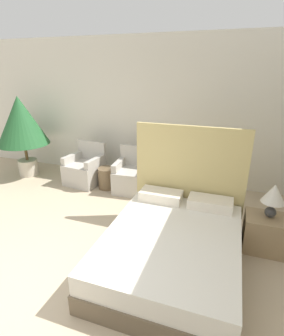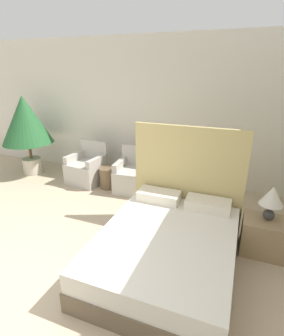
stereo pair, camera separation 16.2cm
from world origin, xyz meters
name	(u,v)px [view 1 (the left image)]	position (x,y,z in m)	size (l,w,h in m)	color
ground_plane	(13,305)	(0.00, 0.00, 0.00)	(16.00, 16.00, 0.00)	tan
wall_back	(137,111)	(0.00, 3.72, 1.45)	(10.00, 0.06, 2.90)	silver
bed	(174,242)	(1.40, 1.19, 0.29)	(1.59, 2.02, 1.55)	brown
armchair_near_window_left	(85,171)	(-0.90, 2.95, 0.27)	(0.75, 0.73, 0.85)	#B7B2A8
armchair_near_window_right	(133,177)	(0.19, 2.95, 0.27)	(0.73, 0.71, 0.85)	#B7B2A8
potted_palm	(21,123)	(-2.35, 2.92, 1.19)	(1.08, 1.08, 1.76)	beige
nightstand	(265,233)	(2.49, 1.83, 0.24)	(0.54, 0.44, 0.48)	#937A56
table_lamp	(274,196)	(2.51, 1.85, 0.79)	(0.29, 0.29, 0.46)	#333333
side_table	(107,178)	(-0.35, 2.88, 0.21)	(0.35, 0.35, 0.42)	brown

